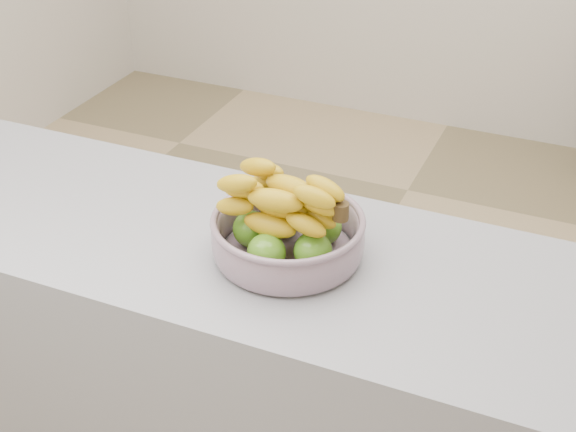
% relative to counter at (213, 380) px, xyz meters
% --- Properties ---
extents(ground, '(4.00, 4.00, 0.00)m').
position_rel_counter_xyz_m(ground, '(0.00, 0.67, -0.45)').
color(ground, tan).
rests_on(ground, ground).
extents(counter, '(2.00, 0.60, 0.90)m').
position_rel_counter_xyz_m(counter, '(0.00, 0.00, 0.00)').
color(counter, gray).
rests_on(counter, ground).
extents(fruit_bowl, '(0.33, 0.33, 0.20)m').
position_rel_counter_xyz_m(fruit_bowl, '(0.21, -0.00, 0.51)').
color(fruit_bowl, '#97A8B5').
rests_on(fruit_bowl, counter).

